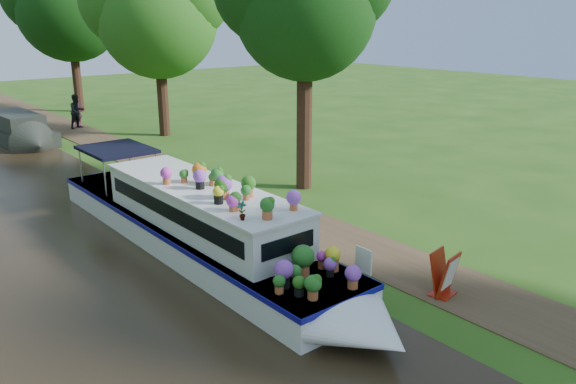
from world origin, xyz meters
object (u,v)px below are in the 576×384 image
Objects in this scene: plant_boat at (203,224)px; pedestrian_pink at (78,112)px; sandwich_board at (444,276)px; pedestrian_dark at (77,111)px; second_boat at (16,130)px.

pedestrian_pink is at bearing 78.65° from plant_boat.
sandwich_board is 0.53× the size of pedestrian_dark.
second_boat is 3.97m from pedestrian_dark.
pedestrian_pink is at bearing 77.75° from sandwich_board.
pedestrian_pink is 0.91× the size of pedestrian_dark.
pedestrian_dark is at bearing -133.67° from pedestrian_pink.
pedestrian_dark reaches higher than second_boat.
pedestrian_pink is (1.15, 25.49, 0.40)m from sandwich_board.
pedestrian_pink is (3.79, 1.85, 0.30)m from second_boat.
pedestrian_dark is (3.90, 19.76, 0.12)m from plant_boat.
pedestrian_dark is at bearing 78.02° from sandwich_board.
second_boat is (0.25, 18.26, -0.26)m from plant_boat.
pedestrian_pink is at bearing 52.04° from pedestrian_dark.
sandwich_board is 0.59× the size of pedestrian_pink.
second_boat is 4.43× the size of pedestrian_pink.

